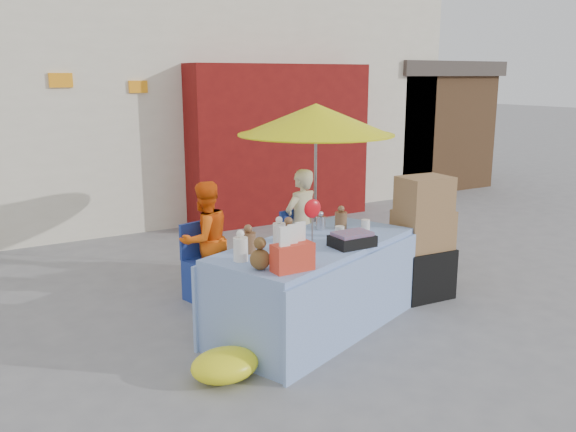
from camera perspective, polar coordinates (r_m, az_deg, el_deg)
ground at (r=6.02m, az=1.34°, el=-10.65°), size 80.00×80.00×0.00m
backdrop at (r=12.68m, az=-15.55°, el=15.68°), size 14.00×8.00×7.80m
market_table at (r=5.93m, az=2.46°, el=-6.45°), size 2.46×1.79×1.35m
chair_left at (r=6.78m, az=-7.24°, el=-5.68°), size 0.58×0.57×0.85m
chair_right at (r=7.34m, az=1.74°, el=-4.11°), size 0.58×0.57×0.85m
vendor_orange at (r=6.78m, az=-7.77°, el=-2.20°), size 0.73×0.63×1.30m
vendor_beige at (r=7.34m, az=1.22°, el=-0.75°), size 0.55×0.43×1.34m
umbrella at (r=7.43m, az=2.63°, el=8.96°), size 1.90×1.90×2.09m
box_stack at (r=6.86m, az=12.45°, el=-2.41°), size 0.64×0.54×1.36m
tarp_bundle at (r=5.11m, az=-5.93°, el=-13.71°), size 0.60×0.50×0.26m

